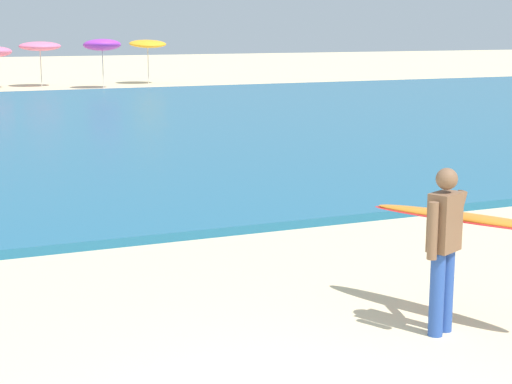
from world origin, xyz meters
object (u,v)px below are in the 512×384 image
(surfer_with_board, at_px, (456,232))
(beach_umbrella_6, at_px, (102,45))
(beach_umbrella_7, at_px, (148,44))
(beach_umbrella_5, at_px, (40,46))

(surfer_with_board, distance_m, beach_umbrella_6, 34.71)
(beach_umbrella_7, bearing_deg, beach_umbrella_6, -141.99)
(surfer_with_board, xyz_separation_m, beach_umbrella_7, (7.09, 36.77, 1.09))
(beach_umbrella_6, bearing_deg, beach_umbrella_5, 137.22)
(beach_umbrella_6, bearing_deg, surfer_with_board, -96.81)
(beach_umbrella_6, distance_m, beach_umbrella_7, 3.78)
(beach_umbrella_6, height_order, beach_umbrella_7, beach_umbrella_6)
(beach_umbrella_5, distance_m, beach_umbrella_6, 3.61)
(beach_umbrella_5, height_order, beach_umbrella_6, beach_umbrella_6)
(beach_umbrella_5, relative_size, beach_umbrella_6, 0.93)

